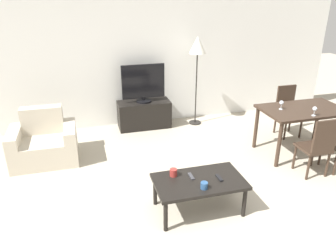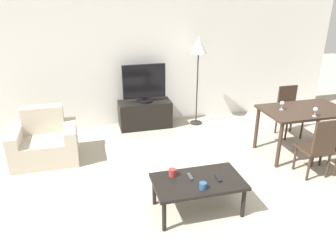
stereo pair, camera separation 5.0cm
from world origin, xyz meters
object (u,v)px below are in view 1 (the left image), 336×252
dining_chair_far (287,109)px  cup_white_near (204,185)px  coffee_table (199,183)px  cup_colored_far (173,172)px  floor_lamp (197,49)px  dining_chair_near (318,145)px  remote_secondary (191,176)px  dining_table (302,114)px  armchair (44,144)px  tv (143,83)px  wine_glass_left (282,103)px  wine_glass_center (315,109)px  remote_primary (219,178)px  tv_stand (144,114)px

dining_chair_far → cup_white_near: 3.08m
cup_white_near → coffee_table: bearing=87.0°
cup_colored_far → floor_lamp: bearing=64.5°
floor_lamp → cup_colored_far: floor_lamp is taller
dining_chair_near → remote_secondary: 2.01m
floor_lamp → cup_white_near: size_ratio=20.51×
dining_table → cup_colored_far: 2.58m
armchair → floor_lamp: (2.83, 0.82, 1.21)m
tv → wine_glass_left: 2.52m
dining_table → coffee_table: bearing=-154.3°
cup_colored_far → coffee_table: bearing=-32.4°
dining_chair_near → wine_glass_center: (0.18, 0.40, 0.38)m
cup_colored_far → wine_glass_center: bearing=13.0°
armchair → tv: tv is taller
armchair → coffee_table: (1.91, -1.86, 0.10)m
dining_chair_near → cup_white_near: (-1.93, -0.50, -0.02)m
remote_primary → tv: bearing=97.3°
dining_chair_far → coffee_table: bearing=-143.7°
dining_table → remote_primary: (-1.91, -1.07, -0.23)m
floor_lamp → wine_glass_center: size_ratio=11.92×
tv_stand → dining_table: bearing=-37.4°
armchair → dining_chair_far: dining_chair_far is taller
tv → wine_glass_center: size_ratio=5.62×
tv_stand → tv: (0.00, -0.00, 0.63)m
remote_secondary → cup_colored_far: cup_colored_far is taller
remote_secondary → cup_white_near: bearing=-77.1°
dining_chair_near → remote_primary: bearing=-168.1°
coffee_table → remote_secondary: size_ratio=7.26×
coffee_table → floor_lamp: size_ratio=0.63×
wine_glass_center → dining_chair_far: bearing=74.5°
cup_colored_far → tv_stand: bearing=86.5°
remote_primary → cup_white_near: 0.30m
tv_stand → cup_white_near: size_ratio=11.92×
tv → cup_white_near: size_ratio=9.67×
coffee_table → wine_glass_left: bearing=31.8°
wine_glass_center → floor_lamp: bearing=121.0°
dining_chair_near → wine_glass_left: size_ratio=6.29×
remote_secondary → wine_glass_center: 2.30m
coffee_table → floor_lamp: floor_lamp is taller
cup_colored_far → wine_glass_left: (2.05, 0.93, 0.40)m
armchair → wine_glass_center: bearing=-15.9°
remote_secondary → floor_lamp: bearing=69.0°
dining_chair_far → floor_lamp: floor_lamp is taller
tv → cup_white_near: tv is taller
remote_secondary → dining_chair_far: bearing=34.0°
dining_chair_far → floor_lamp: 2.00m
tv_stand → remote_primary: (0.36, -2.80, 0.18)m
tv → wine_glass_center: bearing=-42.7°
remote_primary → cup_colored_far: 0.56m
coffee_table → cup_white_near: (-0.01, -0.18, 0.09)m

